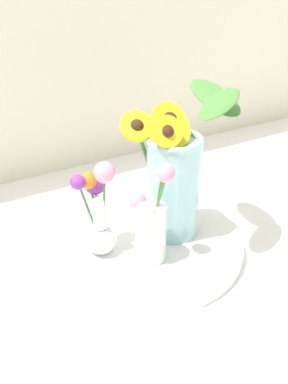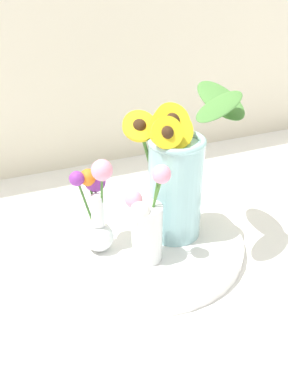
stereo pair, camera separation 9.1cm
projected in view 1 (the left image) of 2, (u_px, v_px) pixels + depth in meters
ground_plane at (165, 269)px, 0.92m from camera, size 6.00×6.00×0.00m
serving_tray at (144, 243)px, 0.97m from camera, size 0.42×0.42×0.02m
mason_jar_sunflowers at (174, 175)px, 0.93m from camera, size 0.23×0.21×0.33m
vase_small_center at (151, 223)px, 0.87m from camera, size 0.08×0.06×0.21m
vase_bulb_right at (98, 211)px, 0.89m from camera, size 0.08×0.09×0.21m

